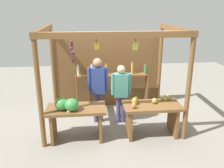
{
  "coord_description": "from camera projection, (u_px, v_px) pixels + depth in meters",
  "views": [
    {
      "loc": [
        -0.53,
        -5.39,
        2.76
      ],
      "look_at": [
        0.0,
        -0.2,
        1.04
      ],
      "focal_mm": 38.1,
      "sensor_mm": 36.0,
      "label": 1
    }
  ],
  "objects": [
    {
      "name": "fruit_counter_left",
      "position": [
        74.0,
        113.0,
        4.98
      ],
      "size": [
        1.25,
        0.66,
        0.99
      ],
      "color": "brown",
      "rests_on": "ground"
    },
    {
      "name": "bottle_shelf_unit",
      "position": [
        112.0,
        82.0,
        6.48
      ],
      "size": [
        1.98,
        0.22,
        1.35
      ],
      "color": "brown",
      "rests_on": "ground"
    },
    {
      "name": "fruit_counter_right",
      "position": [
        151.0,
        112.0,
        5.21
      ],
      "size": [
        1.25,
        0.64,
        0.89
      ],
      "color": "brown",
      "rests_on": "ground"
    },
    {
      "name": "ground_plane",
      "position": [
        111.0,
        121.0,
        6.01
      ],
      "size": [
        12.0,
        12.0,
        0.0
      ],
      "primitive_type": "plane",
      "color": "gray",
      "rests_on": "ground"
    },
    {
      "name": "vendor_man",
      "position": [
        98.0,
        85.0,
        5.67
      ],
      "size": [
        0.48,
        0.22,
        1.62
      ],
      "rotation": [
        0.0,
        0.0,
        -0.17
      ],
      "color": "#4D3F56",
      "rests_on": "ground"
    },
    {
      "name": "market_stall",
      "position": [
        109.0,
        64.0,
        6.01
      ],
      "size": [
        3.09,
        2.11,
        2.32
      ],
      "color": "brown",
      "rests_on": "ground"
    },
    {
      "name": "vendor_woman",
      "position": [
        121.0,
        89.0,
        5.68
      ],
      "size": [
        0.48,
        0.2,
        1.45
      ],
      "rotation": [
        0.0,
        0.0,
        0.12
      ],
      "color": "#4C4677",
      "rests_on": "ground"
    }
  ]
}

